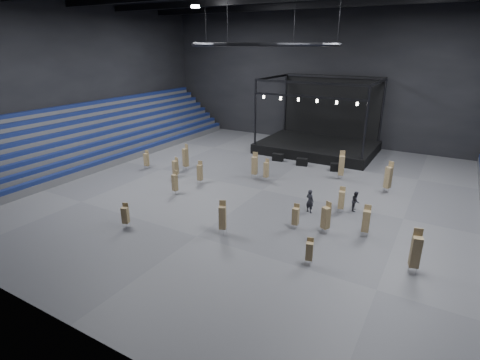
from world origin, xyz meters
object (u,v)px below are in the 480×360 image
Objects in this scene: chair_stack_16 at (341,199)px; chair_stack_7 at (222,217)px; chair_stack_3 at (296,216)px; crew_member at (356,201)px; flight_case_right at (336,167)px; chair_stack_11 at (125,215)px; chair_stack_4 at (200,172)px; stage at (319,139)px; man_center at (310,201)px; flight_case_left at (278,157)px; chair_stack_1 at (309,251)px; chair_stack_12 at (416,251)px; chair_stack_15 at (366,220)px; chair_stack_2 at (175,182)px; chair_stack_5 at (388,177)px; chair_stack_9 at (185,157)px; chair_stack_6 at (146,159)px; chair_stack_13 at (266,169)px; chair_stack_10 at (255,165)px; chair_stack_0 at (326,217)px; flight_case_mid at (302,162)px; chair_stack_14 at (175,167)px; chair_stack_8 at (342,165)px.

chair_stack_7 is at bearing -138.97° from chair_stack_16.
crew_member is at bearing 57.94° from chair_stack_3.
flight_case_right is 0.67× the size of chair_stack_11.
stage is at bearing 59.42° from chair_stack_4.
man_center is (4.20, 6.66, -0.33)m from chair_stack_7.
chair_stack_1 is (10.93, -19.30, 0.55)m from flight_case_left.
flight_case_left is at bearing 119.65° from chair_stack_12.
chair_stack_7 is (7.53, -7.66, 0.12)m from chair_stack_4.
chair_stack_7 reaches higher than chair_stack_4.
chair_stack_4 is 16.85m from chair_stack_15.
chair_stack_2 reaches higher than man_center.
chair_stack_5 is at bearing -23.65° from crew_member.
chair_stack_9 is (-7.32, -8.17, 1.04)m from flight_case_left.
man_center is (19.57, -1.87, -0.11)m from chair_stack_6.
stage reaches higher than chair_stack_13.
chair_stack_2 is at bearing -42.56° from chair_stack_9.
chair_stack_9 is at bearing 179.05° from chair_stack_10.
stage is 10.96× the size of flight_case_left.
chair_stack_13 is at bearing 162.46° from chair_stack_0.
chair_stack_0 is 4.55m from chair_stack_1.
chair_stack_13 is (-0.91, -13.65, -0.29)m from stage.
man_center is 1.20× the size of crew_member.
chair_stack_10 reaches higher than chair_stack_16.
flight_case_left is at bearing 84.82° from chair_stack_2.
chair_stack_5 is 20.71m from chair_stack_9.
flight_case_mid is 0.42× the size of chair_stack_5.
chair_stack_15 is at bearing 54.01° from chair_stack_1.
chair_stack_9 is (-3.50, 6.09, 0.31)m from chair_stack_2.
chair_stack_12 is (13.54, -16.69, 1.07)m from flight_case_mid.
chair_stack_13 is (-6.57, 8.41, 0.11)m from chair_stack_3.
chair_stack_0 is 1.08× the size of chair_stack_13.
chair_stack_9 reaches higher than chair_stack_3.
chair_stack_7 is at bearing -86.90° from stage.
chair_stack_1 is at bearing -59.74° from chair_stack_0.
chair_stack_14 is (-3.85, 10.58, 0.12)m from chair_stack_11.
chair_stack_7 is 16.47m from chair_stack_8.
chair_stack_12 is (16.26, -10.29, 0.08)m from chair_stack_10.
chair_stack_12 is at bearing 2.17° from chair_stack_2.
man_center is (6.48, -5.10, -0.17)m from chair_stack_13.
flight_case_left is 0.61× the size of chair_stack_6.
chair_stack_13 is 9.29m from chair_stack_14.
chair_stack_11 is 15.26m from chair_stack_13.
chair_stack_10 reaches higher than chair_stack_3.
chair_stack_14 is 0.91× the size of chair_stack_15.
chair_stack_5 reaches higher than chair_stack_4.
flight_case_mid is 0.54× the size of chair_stack_4.
chair_stack_3 is (1.23, -14.85, 0.62)m from flight_case_right.
chair_stack_12 is 9.09m from crew_member.
chair_stack_7 is (-3.06, -18.20, 0.89)m from flight_case_right.
chair_stack_10 reaches higher than chair_stack_0.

